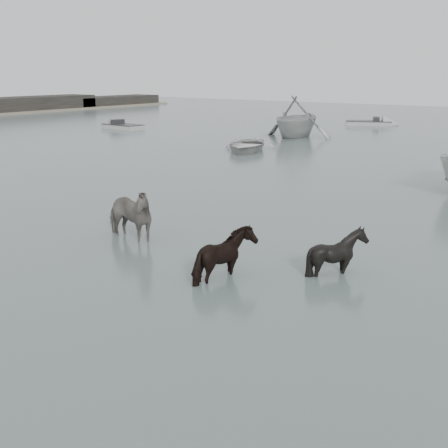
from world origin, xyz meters
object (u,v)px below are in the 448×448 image
at_px(pony_pinto, 127,210).
at_px(pony_black, 338,244).
at_px(rowboat_lead, 246,143).
at_px(pony_dark, 226,249).

height_order(pony_pinto, pony_black, pony_pinto).
bearing_deg(rowboat_lead, pony_black, -72.15).
xyz_separation_m(pony_dark, pony_black, (1.90, 1.89, -0.01)).
bearing_deg(pony_dark, pony_pinto, 58.34).
relative_size(pony_pinto, pony_black, 1.47).
bearing_deg(pony_dark, rowboat_lead, 13.47).
bearing_deg(pony_black, rowboat_lead, 26.58).
xyz_separation_m(pony_pinto, pony_black, (5.99, 0.98, -0.17)).
bearing_deg(rowboat_lead, pony_dark, -79.26).
relative_size(pony_black, rowboat_lead, 0.32).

